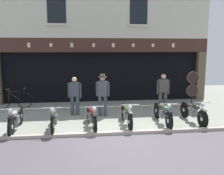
% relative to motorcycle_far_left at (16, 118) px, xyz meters
% --- Properties ---
extents(ground, '(23.09, 22.00, 0.18)m').
position_rel_motorcycle_far_left_xyz_m(ground, '(3.39, -1.92, -0.46)').
color(ground, gray).
extents(shop_facade, '(11.39, 4.42, 6.16)m').
position_rel_motorcycle_far_left_xyz_m(shop_facade, '(3.39, 6.08, 1.27)').
color(shop_facade, black).
rests_on(shop_facade, ground).
extents(motorcycle_far_left, '(0.62, 1.98, 0.91)m').
position_rel_motorcycle_far_left_xyz_m(motorcycle_far_left, '(0.00, 0.00, 0.00)').
color(motorcycle_far_left, black).
rests_on(motorcycle_far_left, ground).
extents(motorcycle_left, '(0.62, 2.01, 0.92)m').
position_rel_motorcycle_far_left_xyz_m(motorcycle_left, '(1.29, -0.04, 0.01)').
color(motorcycle_left, black).
rests_on(motorcycle_left, ground).
extents(motorcycle_center_left, '(0.62, 2.00, 0.90)m').
position_rel_motorcycle_far_left_xyz_m(motorcycle_center_left, '(2.60, 0.01, -0.00)').
color(motorcycle_center_left, black).
rests_on(motorcycle_center_left, ground).
extents(motorcycle_center, '(0.62, 2.05, 0.92)m').
position_rel_motorcycle_far_left_xyz_m(motorcycle_center, '(3.87, 0.09, 0.00)').
color(motorcycle_center, black).
rests_on(motorcycle_center, ground).
extents(motorcycle_center_right, '(0.62, 2.08, 0.92)m').
position_rel_motorcycle_far_left_xyz_m(motorcycle_center_right, '(5.23, 0.06, 0.01)').
color(motorcycle_center_right, black).
rests_on(motorcycle_center_right, ground).
extents(motorcycle_right, '(0.62, 2.00, 0.92)m').
position_rel_motorcycle_far_left_xyz_m(motorcycle_right, '(6.43, 0.09, 0.00)').
color(motorcycle_right, black).
rests_on(motorcycle_right, ground).
extents(salesman_left, '(0.56, 0.27, 1.61)m').
position_rel_motorcycle_far_left_xyz_m(salesman_left, '(1.96, 1.72, 0.47)').
color(salesman_left, '#3D424C').
rests_on(salesman_left, ground).
extents(shopkeeper_center, '(0.55, 0.36, 1.75)m').
position_rel_motorcycle_far_left_xyz_m(shopkeeper_center, '(3.11, 1.42, 0.56)').
color(shopkeeper_center, '#3D424C').
rests_on(shopkeeper_center, ground).
extents(salesman_right, '(0.56, 0.27, 1.67)m').
position_rel_motorcycle_far_left_xyz_m(salesman_right, '(5.83, 1.87, 0.51)').
color(salesman_right, '#47423D').
rests_on(salesman_right, ground).
extents(tyre_sign_pole, '(0.59, 0.06, 1.71)m').
position_rel_motorcycle_far_left_xyz_m(tyre_sign_pole, '(7.66, 2.87, 0.61)').
color(tyre_sign_pole, '#232328').
rests_on(tyre_sign_pole, ground).
extents(advert_board_near, '(0.75, 0.03, 1.10)m').
position_rel_motorcycle_far_left_xyz_m(advert_board_near, '(0.41, 4.46, 1.45)').
color(advert_board_near, silver).
extents(leaning_bicycle, '(1.75, 0.50, 0.96)m').
position_rel_motorcycle_far_left_xyz_m(leaning_bicycle, '(-0.95, 3.33, -0.03)').
color(leaning_bicycle, black).
rests_on(leaning_bicycle, ground).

